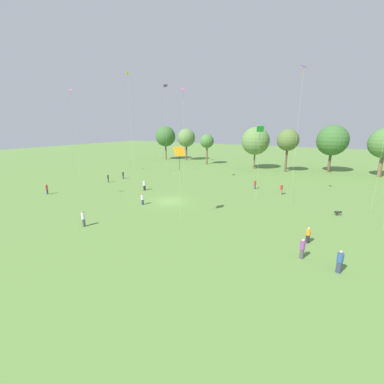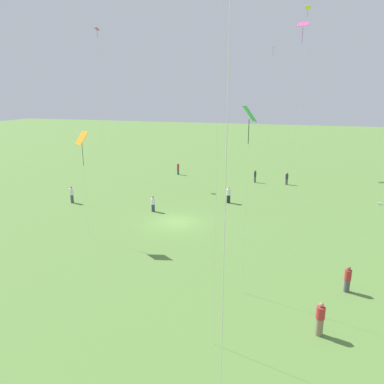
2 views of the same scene
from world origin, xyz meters
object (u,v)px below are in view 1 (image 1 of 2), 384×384
(kite_3, at_px, (71,98))
(person_5, at_px, (340,262))
(kite_4, at_px, (179,153))
(person_0, at_px, (83,219))
(person_1, at_px, (255,185))
(person_4, at_px, (108,178))
(kite_5, at_px, (260,131))
(person_6, at_px, (123,175))
(person_7, at_px, (308,235))
(dog_0, at_px, (338,212))
(person_9, at_px, (47,189))
(kite_9, at_px, (183,95))
(person_2, at_px, (281,189))
(kite_8, at_px, (166,90))
(kite_2, at_px, (302,80))
(picnic_bag_0, at_px, (175,174))
(kite_7, at_px, (128,87))
(person_8, at_px, (144,185))
(person_10, at_px, (302,249))
(person_3, at_px, (142,199))

(kite_3, bearing_deg, person_5, 6.52)
(person_5, bearing_deg, kite_4, -58.32)
(person_0, height_order, person_1, person_0)
(person_4, distance_m, kite_5, 31.48)
(person_5, xyz_separation_m, person_6, (-41.92, 18.22, -0.11))
(person_7, bearing_deg, person_1, -122.79)
(kite_3, bearing_deg, dog_0, 23.03)
(kite_4, bearing_deg, person_9, 173.28)
(kite_9, bearing_deg, kite_4, -93.13)
(person_4, height_order, person_9, person_9)
(person_2, distance_m, kite_8, 43.54)
(person_2, distance_m, kite_2, 17.20)
(person_7, xyz_separation_m, picnic_bag_0, (-32.51, 24.20, -0.70))
(person_1, relative_size, kite_5, 0.15)
(person_5, height_order, kite_3, kite_3)
(kite_4, relative_size, kite_7, 0.42)
(person_8, bearing_deg, kite_2, -75.28)
(person_10, xyz_separation_m, kite_7, (-37.10, 18.52, 17.98))
(kite_3, bearing_deg, person_4, 19.32)
(kite_5, distance_m, picnic_bag_0, 27.76)
(person_4, xyz_separation_m, person_5, (41.86, -13.98, 0.05))
(person_0, distance_m, dog_0, 31.73)
(person_9, xyz_separation_m, kite_3, (-8.06, 12.31, 16.03))
(person_4, distance_m, dog_0, 41.39)
(kite_2, height_order, kite_8, kite_8)
(person_10, xyz_separation_m, kite_8, (-41.65, 37.36, 19.59))
(kite_4, bearing_deg, kite_9, 111.45)
(person_7, distance_m, kite_9, 32.56)
(person_2, distance_m, kite_9, 23.92)
(person_10, height_order, kite_9, kite_9)
(kite_5, bearing_deg, kite_3, 27.58)
(person_3, height_order, kite_4, kite_4)
(person_4, xyz_separation_m, kite_5, (29.75, 3.69, 9.61))
(person_2, relative_size, picnic_bag_0, 4.64)
(person_0, relative_size, person_6, 1.13)
(person_6, distance_m, picnic_bag_0, 12.41)
(person_6, distance_m, person_9, 16.14)
(person_6, xyz_separation_m, kite_4, (24.61, -14.78, 7.41))
(kite_3, height_order, picnic_bag_0, kite_3)
(person_6, bearing_deg, person_1, 33.21)
(person_8, height_order, kite_4, kite_4)
(person_0, bearing_deg, person_9, -143.89)
(person_2, bearing_deg, kite_4, -140.39)
(kite_7, bearing_deg, person_8, 116.20)
(kite_8, bearing_deg, person_1, -1.97)
(person_1, relative_size, kite_7, 0.08)
(person_4, bearing_deg, person_6, -86.77)
(person_4, xyz_separation_m, kite_7, (1.88, 5.44, 18.00))
(person_6, distance_m, kite_3, 19.13)
(kite_7, xyz_separation_m, kite_8, (-4.54, 18.85, 1.61))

